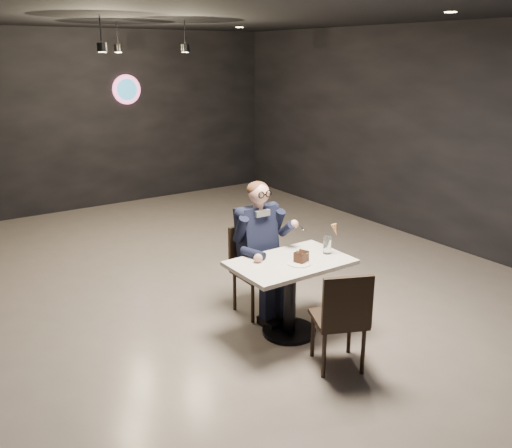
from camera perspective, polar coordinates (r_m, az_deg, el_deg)
floor at (r=6.09m, az=-3.76°, el=-7.72°), size 9.00×9.00×0.00m
wall_sign at (r=9.92m, az=-13.47°, el=13.61°), size 0.50×0.06×0.50m
pendant_lights at (r=7.32m, az=-12.72°, el=19.35°), size 1.40×1.20×0.36m
main_table at (r=5.21m, az=3.57°, el=-7.74°), size 1.10×0.70×0.75m
chair_far at (r=5.58m, az=0.13°, el=-4.97°), size 0.42×0.46×0.92m
chair_near at (r=4.71m, az=8.67°, el=-9.62°), size 0.57×0.59×0.92m
seated_man at (r=5.48m, az=0.13°, el=-2.46°), size 0.60×0.80×1.44m
dessert_plate at (r=4.99m, az=4.57°, el=-4.14°), size 0.22×0.22×0.01m
cake_slice at (r=5.01m, az=4.79°, el=-3.48°), size 0.15×0.13×0.09m
mint_leaf at (r=4.99m, az=5.24°, el=-3.11°), size 0.06×0.04×0.01m
sundae_glass at (r=5.25m, az=7.50°, el=-2.22°), size 0.08×0.08×0.17m
wafer_cone at (r=5.21m, az=8.33°, el=-0.62°), size 0.07×0.07×0.12m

